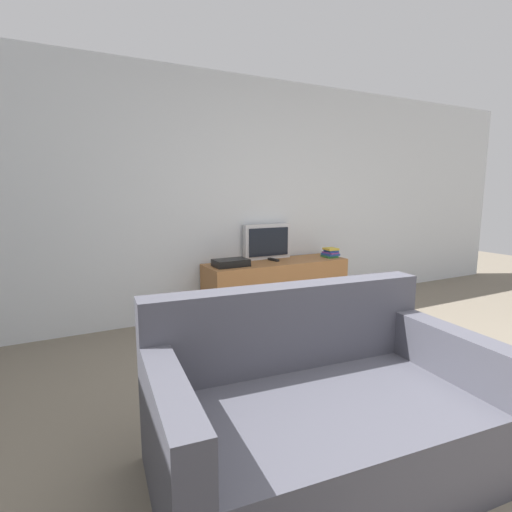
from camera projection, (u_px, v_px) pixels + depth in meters
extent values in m
plane|color=#756B5B|center=(480.00, 474.00, 1.96)|extent=(14.00, 14.00, 0.00)
cube|color=silver|center=(228.00, 197.00, 4.39)|extent=(9.00, 0.06, 2.60)
cube|color=#9E6638|center=(276.00, 287.00, 4.51)|extent=(1.64, 0.49, 0.59)
cube|color=silver|center=(267.00, 241.00, 4.60)|extent=(0.58, 0.08, 0.40)
cube|color=black|center=(269.00, 242.00, 4.56)|extent=(0.50, 0.01, 0.32)
cube|color=#474751|center=(325.00, 437.00, 1.92)|extent=(1.70, 1.09, 0.40)
cube|color=#474751|center=(290.00, 326.00, 2.20)|extent=(1.63, 0.32, 0.47)
cube|color=#474751|center=(169.00, 450.00, 1.62)|extent=(0.23, 0.94, 0.66)
cube|color=#474751|center=(442.00, 384.00, 2.17)|extent=(0.23, 0.94, 0.66)
cube|color=#2D753D|center=(329.00, 256.00, 4.73)|extent=(0.15, 0.18, 0.02)
cube|color=#23478E|center=(330.00, 254.00, 4.72)|extent=(0.15, 0.18, 0.02)
cube|color=#7A3884|center=(330.00, 253.00, 4.72)|extent=(0.13, 0.18, 0.02)
cube|color=#23478E|center=(331.00, 251.00, 4.72)|extent=(0.13, 0.15, 0.02)
cube|color=gold|center=(331.00, 249.00, 4.72)|extent=(0.15, 0.16, 0.02)
cube|color=black|center=(273.00, 260.00, 4.50)|extent=(0.06, 0.17, 0.02)
cube|color=black|center=(231.00, 263.00, 4.16)|extent=(0.36, 0.23, 0.07)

